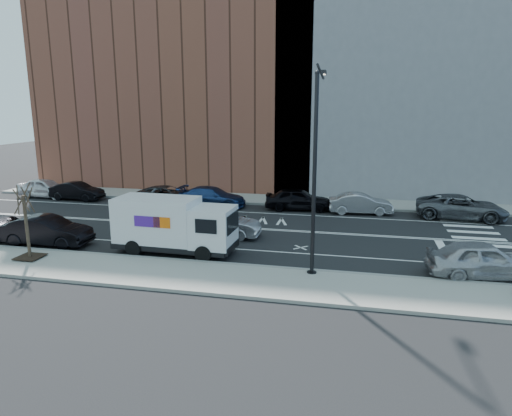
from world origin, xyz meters
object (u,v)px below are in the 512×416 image
at_px(far_parked_a, 45,188).
at_px(driving_sedan, 221,224).
at_px(far_parked_b, 77,191).
at_px(near_parked_front, 484,260).
at_px(fedex_van, 174,225).

height_order(far_parked_a, driving_sedan, far_parked_a).
height_order(far_parked_b, near_parked_front, near_parked_front).
bearing_deg(fedex_van, driving_sedan, 68.13).
relative_size(far_parked_a, driving_sedan, 1.02).
xyz_separation_m(driving_sedan, near_parked_front, (13.48, -3.80, 0.07)).
distance_m(far_parked_a, driving_sedan, 19.66).
xyz_separation_m(fedex_van, near_parked_front, (15.00, -0.33, -0.70)).
distance_m(fedex_van, far_parked_a, 20.08).
relative_size(far_parked_b, driving_sedan, 0.95).
xyz_separation_m(far_parked_a, driving_sedan, (17.90, -8.13, -0.04)).
bearing_deg(fedex_van, near_parked_front, 0.59).
relative_size(fedex_van, far_parked_b, 1.47).
xyz_separation_m(fedex_van, far_parked_a, (-16.38, 11.60, -0.73)).
height_order(fedex_van, near_parked_front, fedex_van).
relative_size(fedex_van, near_parked_front, 1.32).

